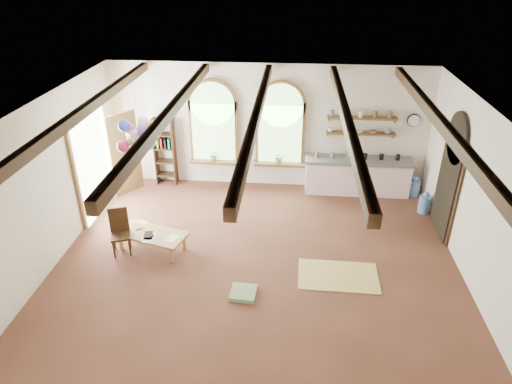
# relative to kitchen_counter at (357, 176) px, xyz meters

# --- Properties ---
(floor) EXTENTS (8.00, 8.00, 0.00)m
(floor) POSITION_rel_kitchen_counter_xyz_m (-2.30, -3.20, -0.48)
(floor) COLOR brown
(floor) RESTS_ON ground
(ceiling_beams) EXTENTS (6.20, 6.80, 0.18)m
(ceiling_beams) POSITION_rel_kitchen_counter_xyz_m (-2.30, -3.20, 2.62)
(ceiling_beams) COLOR #321F10
(ceiling_beams) RESTS_ON ceiling
(window_left) EXTENTS (1.30, 0.28, 2.20)m
(window_left) POSITION_rel_kitchen_counter_xyz_m (-3.70, 0.23, 1.16)
(window_left) COLOR brown
(window_left) RESTS_ON floor
(window_right) EXTENTS (1.30, 0.28, 2.20)m
(window_right) POSITION_rel_kitchen_counter_xyz_m (-2.00, 0.23, 1.16)
(window_right) COLOR brown
(window_right) RESTS_ON floor
(left_doorway) EXTENTS (0.10, 1.90, 2.50)m
(left_doorway) POSITION_rel_kitchen_counter_xyz_m (-6.25, -1.40, 0.67)
(left_doorway) COLOR brown
(left_doorway) RESTS_ON floor
(right_doorway) EXTENTS (0.10, 1.30, 2.40)m
(right_doorway) POSITION_rel_kitchen_counter_xyz_m (1.65, -1.70, 0.62)
(right_doorway) COLOR black
(right_doorway) RESTS_ON floor
(kitchen_counter) EXTENTS (2.68, 0.62, 0.94)m
(kitchen_counter) POSITION_rel_kitchen_counter_xyz_m (0.00, 0.00, 0.00)
(kitchen_counter) COLOR silver
(kitchen_counter) RESTS_ON floor
(wall_shelf_lower) EXTENTS (1.70, 0.24, 0.04)m
(wall_shelf_lower) POSITION_rel_kitchen_counter_xyz_m (0.00, 0.18, 1.07)
(wall_shelf_lower) COLOR brown
(wall_shelf_lower) RESTS_ON wall_back
(wall_shelf_upper) EXTENTS (1.70, 0.24, 0.04)m
(wall_shelf_upper) POSITION_rel_kitchen_counter_xyz_m (0.00, 0.18, 1.47)
(wall_shelf_upper) COLOR brown
(wall_shelf_upper) RESTS_ON wall_back
(wall_clock) EXTENTS (0.32, 0.04, 0.32)m
(wall_clock) POSITION_rel_kitchen_counter_xyz_m (1.25, 0.25, 1.42)
(wall_clock) COLOR black
(wall_clock) RESTS_ON wall_back
(bookshelf) EXTENTS (0.53, 0.32, 1.80)m
(bookshelf) POSITION_rel_kitchen_counter_xyz_m (-5.00, 0.12, 0.42)
(bookshelf) COLOR #321F10
(bookshelf) RESTS_ON floor
(coffee_table) EXTENTS (1.57, 1.05, 0.41)m
(coffee_table) POSITION_rel_kitchen_counter_xyz_m (-4.50, -2.98, -0.11)
(coffee_table) COLOR tan
(coffee_table) RESTS_ON floor
(side_chair) EXTENTS (0.49, 0.49, 0.97)m
(side_chair) POSITION_rel_kitchen_counter_xyz_m (-5.11, -3.11, -0.20)
(side_chair) COLOR #321F10
(side_chair) RESTS_ON floor
(floor_mat) EXTENTS (1.55, 0.97, 0.02)m
(floor_mat) POSITION_rel_kitchen_counter_xyz_m (-0.69, -3.54, -0.47)
(floor_mat) COLOR #D5C66A
(floor_mat) RESTS_ON floor
(floor_cushion) EXTENTS (0.49, 0.49, 0.08)m
(floor_cushion) POSITION_rel_kitchen_counter_xyz_m (-2.46, -4.23, -0.44)
(floor_cushion) COLOR gray
(floor_cushion) RESTS_ON floor
(water_jug_a) EXTENTS (0.28, 0.28, 0.54)m
(water_jug_a) POSITION_rel_kitchen_counter_xyz_m (1.45, -0.08, -0.24)
(water_jug_a) COLOR #537CB2
(water_jug_a) RESTS_ON floor
(water_jug_b) EXTENTS (0.28, 0.28, 0.55)m
(water_jug_b) POSITION_rel_kitchen_counter_xyz_m (1.52, -0.90, -0.24)
(water_jug_b) COLOR #537CB2
(water_jug_b) RESTS_ON floor
(balloon_cluster) EXTENTS (0.77, 0.83, 1.16)m
(balloon_cluster) POSITION_rel_kitchen_counter_xyz_m (-4.71, -2.40, 1.86)
(balloon_cluster) COLOR silver
(balloon_cluster) RESTS_ON floor
(table_book) EXTENTS (0.28, 0.31, 0.02)m
(table_book) POSITION_rel_kitchen_counter_xyz_m (-4.92, -2.82, -0.05)
(table_book) COLOR olive
(table_book) RESTS_ON coffee_table
(tablet) EXTENTS (0.21, 0.27, 0.01)m
(tablet) POSITION_rel_kitchen_counter_xyz_m (-4.54, -3.05, -0.06)
(tablet) COLOR black
(tablet) RESTS_ON coffee_table
(potted_plant_left) EXTENTS (0.27, 0.23, 0.30)m
(potted_plant_left) POSITION_rel_kitchen_counter_xyz_m (-3.70, 0.12, 0.37)
(potted_plant_left) COLOR #598C4C
(potted_plant_left) RESTS_ON window_left
(potted_plant_right) EXTENTS (0.27, 0.23, 0.30)m
(potted_plant_right) POSITION_rel_kitchen_counter_xyz_m (-2.00, 0.12, 0.37)
(potted_plant_right) COLOR #598C4C
(potted_plant_right) RESTS_ON window_right
(shelf_cup_a) EXTENTS (0.12, 0.10, 0.10)m
(shelf_cup_a) POSITION_rel_kitchen_counter_xyz_m (-0.75, 0.18, 1.14)
(shelf_cup_a) COLOR white
(shelf_cup_a) RESTS_ON wall_shelf_lower
(shelf_cup_b) EXTENTS (0.10, 0.10, 0.09)m
(shelf_cup_b) POSITION_rel_kitchen_counter_xyz_m (-0.40, 0.18, 1.14)
(shelf_cup_b) COLOR beige
(shelf_cup_b) RESTS_ON wall_shelf_lower
(shelf_bowl_a) EXTENTS (0.22, 0.22, 0.05)m
(shelf_bowl_a) POSITION_rel_kitchen_counter_xyz_m (-0.05, 0.18, 1.12)
(shelf_bowl_a) COLOR beige
(shelf_bowl_a) RESTS_ON wall_shelf_lower
(shelf_bowl_b) EXTENTS (0.20, 0.20, 0.06)m
(shelf_bowl_b) POSITION_rel_kitchen_counter_xyz_m (0.30, 0.18, 1.12)
(shelf_bowl_b) COLOR #8C664C
(shelf_bowl_b) RESTS_ON wall_shelf_lower
(shelf_vase) EXTENTS (0.18, 0.18, 0.19)m
(shelf_vase) POSITION_rel_kitchen_counter_xyz_m (0.65, 0.18, 1.19)
(shelf_vase) COLOR slate
(shelf_vase) RESTS_ON wall_shelf_lower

